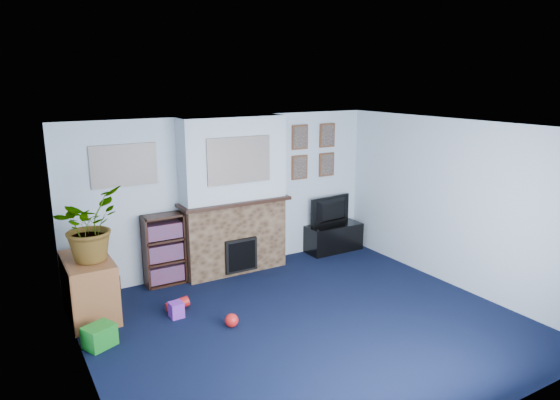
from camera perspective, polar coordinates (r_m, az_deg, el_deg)
floor at (r=6.32m, az=3.18°, el=-13.99°), size 5.00×4.50×0.01m
ceiling at (r=5.62m, az=3.50°, el=8.24°), size 5.00×4.50×0.01m
wall_back at (r=7.76m, az=-5.95°, el=0.73°), size 5.00×0.04×2.40m
wall_front at (r=4.30m, az=20.57°, el=-10.99°), size 5.00×0.04×2.40m
wall_left at (r=4.99m, az=-21.51°, el=-7.62°), size 0.04×4.50×2.40m
wall_right at (r=7.50m, az=19.42°, el=-0.46°), size 0.04×4.50×2.40m
chimney_breast at (r=7.58m, az=-5.30°, el=0.31°), size 1.72×0.50×2.40m
collage_main at (r=7.28m, az=-4.69°, el=4.55°), size 1.00×0.03×0.68m
collage_left at (r=7.14m, az=-17.40°, el=3.79°), size 0.90×0.03×0.58m
portrait_tl at (r=8.22m, az=2.28°, el=7.18°), size 0.30×0.03×0.40m
portrait_tr at (r=8.53m, az=5.42°, el=7.37°), size 0.30×0.03×0.40m
portrait_bl at (r=8.30m, az=2.25°, el=3.75°), size 0.30×0.03×0.40m
portrait_br at (r=8.60m, az=5.34°, el=4.06°), size 0.30×0.03×0.40m
tv_stand at (r=8.77m, az=6.14°, el=-4.35°), size 0.99×0.42×0.47m
television at (r=8.65m, az=6.14°, el=-1.25°), size 0.85×0.20×0.49m
bookshelf at (r=7.45m, az=-13.11°, el=-5.72°), size 0.58×0.28×1.05m
sideboard at (r=6.79m, az=-20.95°, el=-9.61°), size 0.55×0.99×0.77m
potted_plant at (r=6.47m, az=-21.08°, el=-2.68°), size 1.04×1.05×0.88m
mantel_clock at (r=7.54m, az=-5.00°, el=0.53°), size 0.10×0.06×0.14m
mantel_candle at (r=7.65m, az=-3.28°, el=0.82°), size 0.05×0.05×0.16m
mantel_teddy at (r=7.30m, az=-9.53°, el=-0.10°), size 0.14×0.14×0.14m
mantel_can at (r=7.83m, az=-0.88°, el=0.99°), size 0.05×0.05×0.11m
green_crate at (r=6.13m, az=-19.94°, el=-14.30°), size 0.39×0.36×0.25m
toy_ball at (r=6.24m, az=-5.56°, el=-13.48°), size 0.17×0.17×0.17m
toy_block at (r=6.56m, az=-11.78°, el=-12.11°), size 0.17×0.17×0.20m
toy_tube at (r=6.77m, az=-11.63°, el=-11.61°), size 0.31×0.14×0.18m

